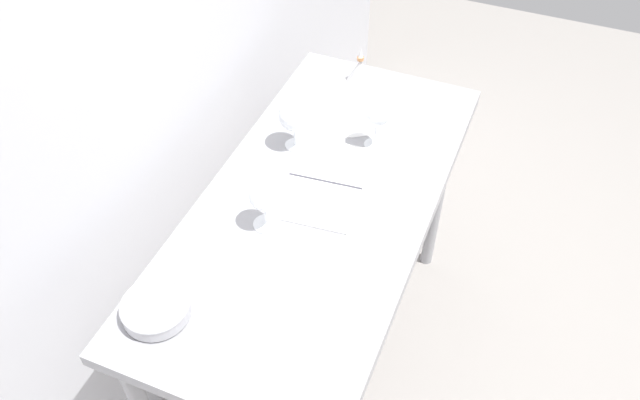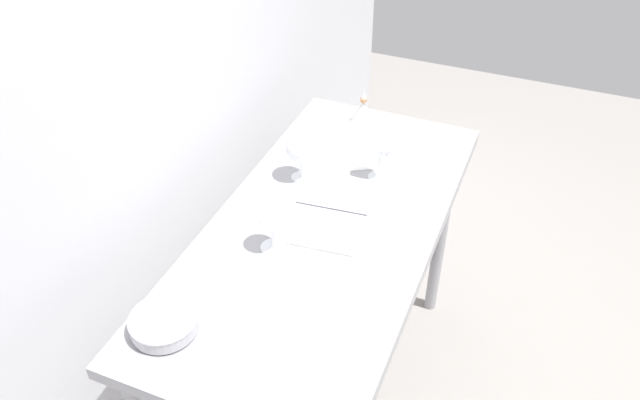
% 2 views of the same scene
% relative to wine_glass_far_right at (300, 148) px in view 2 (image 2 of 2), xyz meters
% --- Properties ---
extents(back_wall, '(3.80, 0.04, 2.60)m').
position_rel_wine_glass_far_right_xyz_m(back_wall, '(-0.19, 0.34, 0.28)').
color(back_wall, silver).
rests_on(back_wall, ground_plane).
extents(steel_counter, '(1.40, 0.65, 0.90)m').
position_rel_wine_glass_far_right_xyz_m(steel_counter, '(-0.19, -0.16, -0.22)').
color(steel_counter, '#9A9A9F').
rests_on(steel_counter, ground_plane).
extents(wine_glass_far_right, '(0.10, 0.10, 0.17)m').
position_rel_wine_glass_far_right_xyz_m(wine_glass_far_right, '(0.00, 0.00, 0.00)').
color(wine_glass_far_right, white).
rests_on(wine_glass_far_right, steel_counter).
extents(wine_glass_far_left, '(0.08, 0.08, 0.16)m').
position_rel_wine_glass_far_right_xyz_m(wine_glass_far_left, '(-0.34, -0.06, -0.01)').
color(wine_glass_far_left, white).
rests_on(wine_glass_far_left, steel_counter).
extents(wine_glass_near_right, '(0.08, 0.08, 0.17)m').
position_rel_wine_glass_far_right_xyz_m(wine_glass_near_right, '(0.10, -0.23, 0.01)').
color(wine_glass_near_right, white).
rests_on(wine_glass_near_right, steel_counter).
extents(open_notebook, '(0.39, 0.26, 0.01)m').
position_rel_wine_glass_far_right_xyz_m(open_notebook, '(-0.12, -0.15, -0.11)').
color(open_notebook, white).
rests_on(open_notebook, steel_counter).
extents(tasting_sheet_upper, '(0.27, 0.30, 0.00)m').
position_rel_wine_glass_far_right_xyz_m(tasting_sheet_upper, '(0.17, -0.10, -0.11)').
color(tasting_sheet_upper, white).
rests_on(tasting_sheet_upper, steel_counter).
extents(tasting_sheet_lower, '(0.22, 0.28, 0.00)m').
position_rel_wine_glass_far_right_xyz_m(tasting_sheet_lower, '(-0.50, -0.09, -0.11)').
color(tasting_sheet_lower, white).
rests_on(tasting_sheet_lower, steel_counter).
extents(tasting_bowl, '(0.17, 0.17, 0.05)m').
position_rel_wine_glass_far_right_xyz_m(tasting_bowl, '(-0.72, 0.06, -0.09)').
color(tasting_bowl, '#4C4C4C').
rests_on(tasting_bowl, steel_counter).
extents(decanter_funnel, '(0.09, 0.09, 0.14)m').
position_rel_wine_glass_far_right_xyz_m(decanter_funnel, '(0.41, -0.07, -0.07)').
color(decanter_funnel, silver).
rests_on(decanter_funnel, steel_counter).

